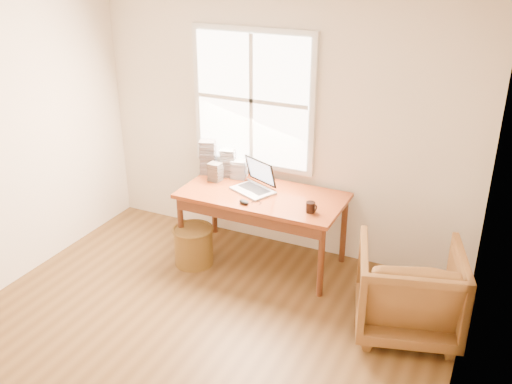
{
  "coord_description": "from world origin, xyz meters",
  "views": [
    {
      "loc": [
        2.1,
        -2.79,
        3.04
      ],
      "look_at": [
        0.0,
        1.65,
        0.83
      ],
      "focal_mm": 40.0,
      "sensor_mm": 36.0,
      "label": 1
    }
  ],
  "objects_px": {
    "armchair": "(409,290)",
    "coffee_mug": "(310,207)",
    "wicker_stool": "(194,246)",
    "desk": "(262,196)",
    "cd_stack_a": "(228,162)",
    "laptop": "(253,179)"
  },
  "relations": [
    {
      "from": "desk",
      "to": "coffee_mug",
      "type": "relative_size",
      "value": 16.49
    },
    {
      "from": "armchair",
      "to": "laptop",
      "type": "height_order",
      "value": "laptop"
    },
    {
      "from": "coffee_mug",
      "to": "cd_stack_a",
      "type": "xyz_separation_m",
      "value": [
        -1.08,
        0.45,
        0.1
      ]
    },
    {
      "from": "wicker_stool",
      "to": "cd_stack_a",
      "type": "height_order",
      "value": "cd_stack_a"
    },
    {
      "from": "wicker_stool",
      "to": "coffee_mug",
      "type": "bearing_deg",
      "value": 7.77
    },
    {
      "from": "armchair",
      "to": "wicker_stool",
      "type": "height_order",
      "value": "armchair"
    },
    {
      "from": "armchair",
      "to": "coffee_mug",
      "type": "xyz_separation_m",
      "value": [
        -0.99,
        0.31,
        0.41
      ]
    },
    {
      "from": "desk",
      "to": "cd_stack_a",
      "type": "bearing_deg",
      "value": 152.07
    },
    {
      "from": "desk",
      "to": "armchair",
      "type": "xyz_separation_m",
      "value": [
        1.55,
        -0.49,
        -0.34
      ]
    },
    {
      "from": "desk",
      "to": "wicker_stool",
      "type": "xyz_separation_m",
      "value": [
        -0.6,
        -0.34,
        -0.54
      ]
    },
    {
      "from": "desk",
      "to": "armchair",
      "type": "bearing_deg",
      "value": -17.48
    },
    {
      "from": "desk",
      "to": "laptop",
      "type": "bearing_deg",
      "value": 175.96
    },
    {
      "from": "wicker_stool",
      "to": "coffee_mug",
      "type": "distance_m",
      "value": 1.32
    },
    {
      "from": "cd_stack_a",
      "to": "coffee_mug",
      "type": "bearing_deg",
      "value": -22.73
    },
    {
      "from": "armchair",
      "to": "coffee_mug",
      "type": "distance_m",
      "value": 1.12
    },
    {
      "from": "armchair",
      "to": "wicker_stool",
      "type": "bearing_deg",
      "value": -19.92
    },
    {
      "from": "desk",
      "to": "coffee_mug",
      "type": "distance_m",
      "value": 0.59
    },
    {
      "from": "laptop",
      "to": "cd_stack_a",
      "type": "distance_m",
      "value": 0.49
    },
    {
      "from": "coffee_mug",
      "to": "cd_stack_a",
      "type": "bearing_deg",
      "value": 141.6
    },
    {
      "from": "laptop",
      "to": "cd_stack_a",
      "type": "height_order",
      "value": "cd_stack_a"
    },
    {
      "from": "desk",
      "to": "coffee_mug",
      "type": "xyz_separation_m",
      "value": [
        0.56,
        -0.18,
        0.07
      ]
    },
    {
      "from": "desk",
      "to": "cd_stack_a",
      "type": "distance_m",
      "value": 0.61
    }
  ]
}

